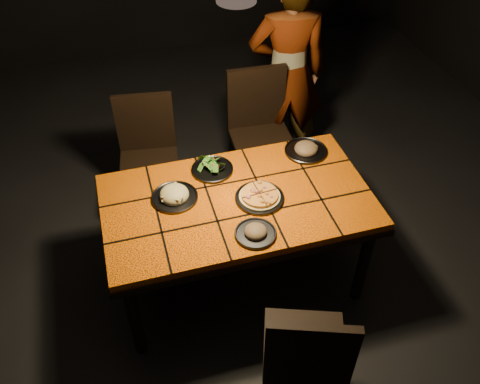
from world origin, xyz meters
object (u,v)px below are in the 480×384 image
object	(u,v)px
plate_pasta	(174,195)
chair_far_right	(259,125)
diner	(287,74)
plate_pizza	(260,197)
dining_table	(237,208)
chair_near	(306,353)
chair_far_left	(148,149)

from	to	relation	value
plate_pasta	chair_far_right	bearing A→B (deg)	45.79
chair_far_right	diner	size ratio (longest dim) A/B	0.60
plate_pasta	plate_pizza	bearing A→B (deg)	-16.76
chair_far_right	plate_pizza	distance (m)	1.03
dining_table	chair_far_right	distance (m)	1.03
dining_table	plate_pasta	bearing A→B (deg)	163.58
chair_near	plate_pizza	distance (m)	0.94
diner	plate_pizza	bearing A→B (deg)	73.28
chair_far_right	diner	distance (m)	0.45
dining_table	diner	xyz separation A→B (m)	(0.73, 1.15, 0.17)
chair_far_left	diner	size ratio (longest dim) A/B	0.56
dining_table	chair_far_left	bearing A→B (deg)	115.00
dining_table	plate_pizza	distance (m)	0.16
chair_far_left	plate_pasta	distance (m)	0.85
chair_near	plate_pasta	world-z (taller)	chair_near
plate_pizza	diner	bearing A→B (deg)	63.19
dining_table	chair_far_right	xyz separation A→B (m)	(0.44, 0.93, -0.10)
chair_far_right	plate_pizza	bearing A→B (deg)	-105.21
diner	chair_far_left	bearing A→B (deg)	21.76
diner	plate_pasta	size ratio (longest dim) A/B	5.99
dining_table	chair_far_left	size ratio (longest dim) A/B	1.73
chair_near	diner	bearing A→B (deg)	-87.02
chair_far_left	chair_far_right	world-z (taller)	chair_far_right
chair_near	chair_far_left	world-z (taller)	chair_far_left
chair_near	chair_far_right	bearing A→B (deg)	-80.67
plate_pizza	plate_pasta	bearing A→B (deg)	163.24
chair_far_right	chair_far_left	bearing A→B (deg)	-176.51
chair_far_right	plate_pasta	bearing A→B (deg)	-131.53
dining_table	plate_pasta	size ratio (longest dim) A/B	5.78
chair_far_left	chair_far_right	bearing A→B (deg)	8.88
chair_far_right	diner	xyz separation A→B (m)	(0.29, 0.23, 0.27)
chair_far_left	chair_near	bearing A→B (deg)	-66.64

